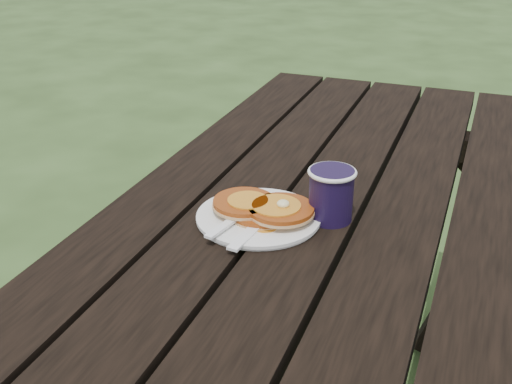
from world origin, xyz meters
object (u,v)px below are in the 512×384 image
(picnic_table, at_px, (308,376))
(coffee_cup, at_px, (331,191))
(plate, at_px, (259,218))
(pancake_stack, at_px, (264,208))

(picnic_table, xyz_separation_m, coffee_cup, (0.03, -0.01, 0.44))
(plate, height_order, pancake_stack, pancake_stack)
(pancake_stack, xyz_separation_m, coffee_cup, (0.11, 0.05, 0.03))
(plate, xyz_separation_m, pancake_stack, (0.01, 0.00, 0.02))
(plate, bearing_deg, picnic_table, 33.41)
(plate, distance_m, coffee_cup, 0.14)
(pancake_stack, bearing_deg, plate, -164.32)
(coffee_cup, bearing_deg, pancake_stack, -156.29)
(coffee_cup, bearing_deg, plate, -156.84)
(plate, bearing_deg, pancake_stack, 15.68)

